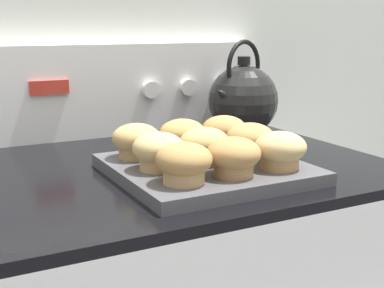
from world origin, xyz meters
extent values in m
cube|color=silver|center=(0.00, 0.69, 1.20)|extent=(8.00, 0.05, 2.40)
cube|color=black|center=(0.00, 0.34, 0.88)|extent=(0.76, 0.65, 0.02)
cube|color=white|center=(0.00, 0.64, 0.99)|extent=(0.74, 0.05, 0.21)
cube|color=#B72D23|center=(-0.17, 0.61, 1.01)|extent=(0.08, 0.01, 0.03)
cylinder|color=white|center=(0.07, 0.60, 0.99)|extent=(0.04, 0.02, 0.04)
cylinder|color=white|center=(0.17, 0.60, 0.99)|extent=(0.04, 0.02, 0.04)
cylinder|color=white|center=(0.27, 0.60, 0.99)|extent=(0.04, 0.02, 0.04)
cube|color=#4C4C51|center=(0.01, 0.23, 0.90)|extent=(0.31, 0.31, 0.02)
cylinder|color=tan|center=(-0.08, 0.14, 0.92)|extent=(0.06, 0.06, 0.03)
ellipsoid|color=#B2844C|center=(-0.08, 0.14, 0.94)|extent=(0.09, 0.09, 0.05)
cylinder|color=#A37A4C|center=(0.01, 0.13, 0.92)|extent=(0.06, 0.06, 0.03)
ellipsoid|color=#B2844C|center=(0.01, 0.13, 0.94)|extent=(0.09, 0.09, 0.05)
cylinder|color=tan|center=(0.10, 0.14, 0.92)|extent=(0.06, 0.06, 0.03)
ellipsoid|color=tan|center=(0.10, 0.14, 0.94)|extent=(0.09, 0.09, 0.05)
cylinder|color=tan|center=(-0.08, 0.22, 0.92)|extent=(0.06, 0.06, 0.03)
ellipsoid|color=tan|center=(-0.08, 0.22, 0.94)|extent=(0.09, 0.09, 0.05)
cylinder|color=tan|center=(0.01, 0.23, 0.92)|extent=(0.06, 0.06, 0.03)
ellipsoid|color=tan|center=(0.01, 0.23, 0.94)|extent=(0.09, 0.09, 0.05)
cylinder|color=tan|center=(0.10, 0.23, 0.92)|extent=(0.06, 0.06, 0.03)
ellipsoid|color=tan|center=(0.10, 0.23, 0.94)|extent=(0.09, 0.09, 0.05)
cylinder|color=tan|center=(-0.08, 0.32, 0.92)|extent=(0.06, 0.06, 0.03)
ellipsoid|color=tan|center=(-0.08, 0.32, 0.94)|extent=(0.09, 0.09, 0.05)
cylinder|color=#A37A4C|center=(0.01, 0.32, 0.92)|extent=(0.06, 0.06, 0.03)
ellipsoid|color=tan|center=(0.01, 0.32, 0.94)|extent=(0.09, 0.09, 0.05)
cylinder|color=olive|center=(0.10, 0.32, 0.92)|extent=(0.06, 0.06, 0.03)
ellipsoid|color=#B2844C|center=(0.10, 0.32, 0.94)|extent=(0.09, 0.09, 0.05)
sphere|color=black|center=(0.26, 0.49, 0.97)|extent=(0.17, 0.17, 0.17)
cylinder|color=black|center=(0.26, 0.49, 1.06)|extent=(0.03, 0.03, 0.02)
cone|color=black|center=(0.19, 0.46, 0.99)|extent=(0.08, 0.06, 0.06)
torus|color=black|center=(0.26, 0.49, 1.05)|extent=(0.12, 0.06, 0.13)
camera|label=1|loc=(-0.43, -0.56, 1.14)|focal=50.00mm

